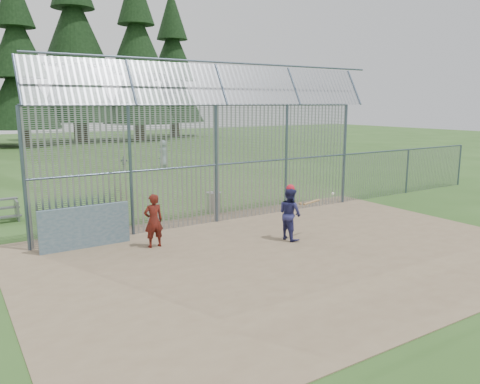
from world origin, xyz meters
TOP-DOWN VIEW (x-y plane):
  - ground at (0.00, 0.00)m, footprint 120.00×120.00m
  - dirt_infield at (0.00, -0.50)m, footprint 14.00×10.00m
  - dugout_wall at (-4.60, 2.90)m, footprint 2.50×0.12m
  - batter at (0.78, 0.45)m, footprint 0.63×0.79m
  - onlooker at (-2.95, 1.92)m, footprint 0.57×0.38m
  - bg_kid_standing at (4.22, 17.84)m, footprint 0.99×0.99m
  - bg_kid_seated at (1.52, 17.57)m, footprint 0.58×0.40m
  - batting_gear at (0.96, 0.41)m, footprint 1.52×0.54m
  - trash_can at (0.70, 4.94)m, footprint 0.56×0.56m
  - backstop_fence at (1.81, 3.43)m, footprint 20.09×0.81m
  - conifer_row at (1.93, 41.51)m, footprint 38.48×12.26m

SIDE VIEW (x-z plane):
  - ground at x=0.00m, z-range 0.00..0.00m
  - dirt_infield at x=0.00m, z-range 0.00..0.02m
  - trash_can at x=0.70m, z-range -0.03..0.79m
  - bg_kid_seated at x=1.52m, z-range 0.00..0.91m
  - dugout_wall at x=-4.60m, z-range 0.02..1.22m
  - onlooker at x=-2.95m, z-range 0.02..1.56m
  - batter at x=0.78m, z-range 0.02..1.59m
  - bg_kid_standing at x=4.22m, z-range 0.00..1.74m
  - batting_gear at x=0.96m, z-range 1.15..1.78m
  - backstop_fence at x=1.81m, z-range -0.29..5.01m
  - conifer_row at x=1.93m, z-range 0.73..20.93m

